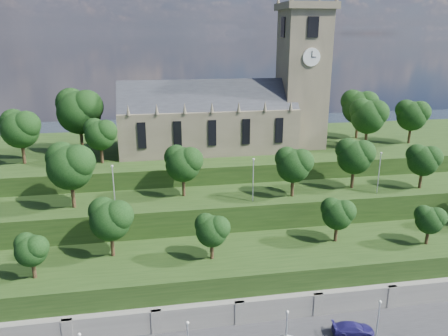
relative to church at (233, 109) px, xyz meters
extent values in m
cube|color=slate|center=(-0.79, -33.98, -20.02)|extent=(160.00, 2.00, 5.00)
cube|color=slate|center=(-15.79, -34.78, -20.02)|extent=(1.20, 0.60, 5.00)
cube|color=slate|center=(-5.79, -34.78, -20.02)|extent=(1.20, 0.60, 5.00)
cube|color=slate|center=(4.21, -34.78, -20.02)|extent=(1.20, 0.60, 5.00)
cube|color=slate|center=(14.21, -34.78, -20.02)|extent=(1.20, 0.60, 5.00)
cube|color=#1C3411|center=(-0.79, -27.98, -18.52)|extent=(160.00, 12.00, 8.00)
cube|color=#1C3411|center=(-0.79, -16.98, -16.52)|extent=(160.00, 10.00, 12.00)
cube|color=#1C3411|center=(-0.79, 4.02, -15.02)|extent=(160.00, 32.00, 15.00)
cube|color=#685D48|center=(-4.79, 0.02, -3.52)|extent=(32.00, 12.00, 8.00)
cube|color=#26282E|center=(-4.79, 0.02, 0.48)|extent=(32.00, 10.18, 10.18)
cone|color=#685D48|center=(-18.79, -5.98, 1.38)|extent=(0.70, 0.70, 1.80)
cone|color=#685D48|center=(-14.12, -5.98, 1.38)|extent=(0.70, 0.70, 1.80)
cone|color=#685D48|center=(-9.46, -5.98, 1.38)|extent=(0.70, 0.70, 1.80)
cone|color=#685D48|center=(-4.79, -5.98, 1.38)|extent=(0.70, 0.70, 1.80)
cone|color=#685D48|center=(-0.12, -5.98, 1.38)|extent=(0.70, 0.70, 1.80)
cone|color=#685D48|center=(4.54, -5.98, 1.38)|extent=(0.70, 0.70, 1.80)
cone|color=#685D48|center=(9.21, -5.98, 1.38)|extent=(0.70, 0.70, 1.80)
cube|color=black|center=(-16.79, -6.06, -3.02)|extent=(1.40, 0.25, 4.50)
cube|color=black|center=(-10.79, -6.06, -3.02)|extent=(1.40, 0.25, 4.50)
cube|color=black|center=(-4.79, -6.06, -3.02)|extent=(1.40, 0.25, 4.50)
cube|color=black|center=(1.21, -6.06, -3.02)|extent=(1.40, 0.25, 4.50)
cube|color=black|center=(7.21, -6.06, -3.02)|extent=(1.40, 0.25, 4.50)
cube|color=#685D48|center=(13.21, 0.02, 4.98)|extent=(8.00, 8.00, 25.00)
cube|color=#685D48|center=(13.21, 0.02, 18.08)|extent=(9.20, 9.20, 1.20)
cone|color=#685D48|center=(9.21, 4.02, 19.28)|extent=(0.80, 0.80, 1.60)
cone|color=#685D48|center=(17.21, 4.02, 19.28)|extent=(0.80, 0.80, 1.60)
cube|color=black|center=(13.21, -4.06, 14.48)|extent=(2.00, 0.25, 3.50)
cube|color=black|center=(13.21, 4.10, 14.48)|extent=(2.00, 0.25, 3.50)
cube|color=black|center=(9.13, 0.02, 14.48)|extent=(0.25, 2.00, 3.50)
cube|color=black|center=(17.29, 0.02, 14.48)|extent=(0.25, 2.00, 3.50)
cylinder|color=white|center=(13.21, -4.10, 9.48)|extent=(3.20, 0.30, 3.20)
cylinder|color=white|center=(17.33, 0.02, 9.48)|extent=(0.30, 3.20, 3.20)
cube|color=black|center=(13.21, -4.28, 9.98)|extent=(0.12, 0.05, 1.10)
cube|color=black|center=(13.61, -4.28, 9.48)|extent=(0.80, 0.05, 0.12)
cylinder|color=#322213|center=(-29.84, -29.98, -13.30)|extent=(0.47, 0.47, 2.44)
sphere|color=black|center=(-29.84, -29.98, -10.95)|extent=(3.79, 3.79, 3.79)
sphere|color=black|center=(-29.08, -30.36, -10.38)|extent=(2.84, 2.84, 2.84)
sphere|color=black|center=(-30.50, -29.51, -10.19)|extent=(2.65, 2.65, 2.65)
cylinder|color=#322213|center=(-20.98, -25.98, -12.81)|extent=(0.51, 0.51, 3.42)
sphere|color=black|center=(-20.98, -25.98, -9.50)|extent=(5.32, 5.32, 5.32)
sphere|color=black|center=(-19.92, -26.52, -8.71)|extent=(3.99, 3.99, 3.99)
sphere|color=black|center=(-21.91, -25.32, -8.44)|extent=(3.72, 3.72, 3.72)
cylinder|color=#322213|center=(-8.28, -28.98, -13.21)|extent=(0.48, 0.48, 2.63)
sphere|color=black|center=(-8.28, -28.98, -10.66)|extent=(4.09, 4.09, 4.09)
sphere|color=black|center=(-7.46, -29.39, -10.05)|extent=(3.07, 3.07, 3.07)
sphere|color=black|center=(-8.99, -28.47, -9.84)|extent=(2.86, 2.86, 2.86)
cylinder|color=#322213|center=(9.58, -26.98, -13.16)|extent=(0.48, 0.48, 2.72)
sphere|color=black|center=(9.58, -26.98, -10.54)|extent=(4.23, 4.23, 4.23)
sphere|color=black|center=(10.42, -27.41, -9.90)|extent=(3.17, 3.17, 3.17)
sphere|color=black|center=(8.84, -26.46, -9.69)|extent=(2.96, 2.96, 2.96)
cylinder|color=#322213|center=(21.66, -29.98, -13.33)|extent=(0.47, 0.47, 2.39)
sphere|color=black|center=(21.66, -29.98, -11.02)|extent=(3.72, 3.72, 3.72)
sphere|color=black|center=(22.40, -30.36, -10.46)|extent=(2.79, 2.79, 2.79)
sphere|color=black|center=(21.01, -29.52, -10.27)|extent=(2.60, 2.60, 2.60)
cylinder|color=#322213|center=(-26.69, -17.98, -8.47)|extent=(0.54, 0.54, 4.10)
sphere|color=black|center=(-26.69, -17.98, -4.51)|extent=(6.38, 6.38, 6.38)
sphere|color=black|center=(-25.42, -18.62, -3.55)|extent=(4.78, 4.78, 4.78)
sphere|color=black|center=(-27.81, -17.19, -3.23)|extent=(4.46, 4.46, 4.46)
cylinder|color=#322213|center=(-10.73, -15.98, -8.81)|extent=(0.51, 0.51, 3.42)
sphere|color=black|center=(-10.73, -15.98, -5.51)|extent=(5.32, 5.32, 5.32)
sphere|color=black|center=(-9.67, -16.52, -4.71)|extent=(3.99, 3.99, 3.99)
sphere|color=black|center=(-11.66, -15.32, -4.45)|extent=(3.72, 3.72, 3.72)
cylinder|color=#322213|center=(5.67, -18.98, -8.87)|extent=(0.51, 0.51, 3.31)
sphere|color=black|center=(5.67, -18.98, -5.67)|extent=(5.15, 5.15, 5.15)
sphere|color=black|center=(6.70, -19.50, -4.89)|extent=(3.86, 3.86, 3.86)
sphere|color=black|center=(4.76, -18.34, -4.64)|extent=(3.60, 3.60, 3.60)
cylinder|color=#322213|center=(16.44, -16.98, -8.77)|extent=(0.52, 0.52, 3.50)
sphere|color=black|center=(16.44, -16.98, -5.39)|extent=(5.44, 5.44, 5.44)
sphere|color=black|center=(17.53, -17.53, -4.57)|extent=(4.08, 4.08, 4.08)
sphere|color=black|center=(15.49, -16.30, -4.30)|extent=(3.81, 3.81, 3.81)
cylinder|color=#322213|center=(27.21, -18.98, -8.97)|extent=(0.50, 0.50, 3.10)
sphere|color=black|center=(27.21, -18.98, -5.97)|extent=(4.82, 4.82, 4.82)
sphere|color=black|center=(28.18, -19.47, -5.25)|extent=(3.62, 3.62, 3.62)
sphere|color=black|center=(26.37, -18.38, -5.01)|extent=(3.38, 3.38, 3.38)
cylinder|color=#322213|center=(-36.48, -3.98, -5.56)|extent=(0.53, 0.53, 3.93)
sphere|color=black|center=(-36.48, -3.98, -1.76)|extent=(6.12, 6.12, 6.12)
sphere|color=black|center=(-35.26, -4.60, -0.84)|extent=(4.59, 4.59, 4.59)
sphere|color=black|center=(-37.55, -3.22, -0.53)|extent=(4.28, 4.28, 4.28)
cylinder|color=#322213|center=(-27.82, 2.02, -5.01)|extent=(0.58, 0.58, 5.03)
sphere|color=black|center=(-27.82, 2.02, -0.14)|extent=(7.82, 7.82, 7.82)
sphere|color=black|center=(-26.26, 1.23, 1.03)|extent=(5.87, 5.87, 5.87)
sphere|color=black|center=(-29.19, 2.99, 1.42)|extent=(5.48, 5.48, 5.48)
cylinder|color=#322213|center=(-23.59, -5.98, -5.89)|extent=(0.51, 0.51, 3.27)
sphere|color=black|center=(-23.59, -5.98, -2.73)|extent=(5.08, 5.08, 5.08)
sphere|color=black|center=(-22.58, -6.49, -1.97)|extent=(3.81, 3.81, 3.81)
sphere|color=black|center=(-24.48, -5.35, -1.71)|extent=(3.56, 3.56, 3.56)
cylinder|color=#322213|center=(25.09, -3.98, -5.50)|extent=(0.54, 0.54, 4.04)
sphere|color=black|center=(25.09, -3.98, -1.60)|extent=(6.29, 6.29, 6.29)
sphere|color=black|center=(26.35, -4.61, -0.65)|extent=(4.71, 4.71, 4.71)
sphere|color=black|center=(23.99, -3.20, -0.34)|extent=(4.40, 4.40, 4.40)
cylinder|color=#322213|center=(27.15, 4.02, -5.36)|extent=(0.55, 0.55, 4.32)
sphere|color=black|center=(27.15, 4.02, -1.19)|extent=(6.71, 6.71, 6.71)
sphere|color=black|center=(28.50, 3.34, -0.19)|extent=(5.03, 5.03, 5.03)
sphere|color=black|center=(25.98, 4.85, 0.15)|extent=(4.70, 4.70, 4.70)
cylinder|color=#322213|center=(35.43, -1.98, -5.66)|extent=(0.53, 0.53, 3.72)
sphere|color=black|center=(35.43, -1.98, -2.07)|extent=(5.78, 5.78, 5.78)
sphere|color=black|center=(36.58, -2.56, -1.20)|extent=(4.34, 4.34, 4.34)
sphere|color=black|center=(34.42, -1.26, -0.92)|extent=(4.05, 4.05, 4.05)
sphere|color=silver|center=(-22.79, -43.48, -13.17)|extent=(0.36, 0.36, 0.36)
sphere|color=silver|center=(-12.79, -43.48, -13.17)|extent=(0.36, 0.36, 0.36)
sphere|color=silver|center=(-2.79, -43.48, -13.17)|extent=(0.36, 0.36, 0.36)
cylinder|color=#B2B2B7|center=(7.21, -43.48, -16.90)|extent=(0.16, 0.16, 7.23)
sphere|color=silver|center=(7.21, -43.48, -13.17)|extent=(0.36, 0.36, 0.36)
cylinder|color=#B2B2B7|center=(-20.79, -19.98, -7.34)|extent=(0.16, 0.16, 6.37)
sphere|color=silver|center=(-20.79, -19.98, -4.04)|extent=(0.36, 0.36, 0.36)
cylinder|color=#B2B2B7|center=(-0.79, -19.98, -7.34)|extent=(0.16, 0.16, 6.37)
sphere|color=silver|center=(-0.79, -19.98, -4.04)|extent=(0.36, 0.36, 0.36)
cylinder|color=#B2B2B7|center=(19.21, -19.98, -7.34)|extent=(0.16, 0.16, 6.37)
sphere|color=silver|center=(19.21, -19.98, -4.04)|extent=(0.36, 0.36, 0.36)
imported|color=navy|center=(7.00, -38.99, -19.81)|extent=(5.22, 2.91, 1.43)
camera|label=1|loc=(-15.39, -79.19, 13.41)|focal=35.00mm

